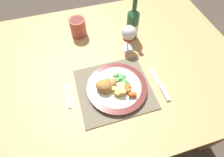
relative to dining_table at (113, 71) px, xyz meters
name	(u,v)px	position (x,y,z in m)	size (l,w,h in m)	color
ground_plane	(112,117)	(0.00, 0.00, -0.65)	(6.00, 6.00, 0.00)	#4C4238
dining_table	(113,71)	(0.00, 0.00, 0.00)	(1.28, 0.96, 0.74)	tan
placemat	(114,88)	(-0.04, -0.15, 0.09)	(0.32, 0.30, 0.01)	gray
dinner_plate	(117,87)	(-0.03, -0.16, 0.10)	(0.26, 0.26, 0.02)	white
breaded_croquettes	(106,85)	(-0.08, -0.15, 0.13)	(0.11, 0.09, 0.05)	#B77F3D
green_beans_pile	(121,78)	(0.00, -0.13, 0.12)	(0.06, 0.07, 0.02)	#4CA84C
glazed_carrots	(128,90)	(0.01, -0.20, 0.12)	(0.06, 0.07, 0.02)	orange
fork	(68,97)	(-0.24, -0.14, 0.09)	(0.02, 0.12, 0.01)	silver
table_knife	(161,86)	(0.16, -0.20, 0.09)	(0.02, 0.19, 0.01)	silver
wine_glass	(129,34)	(0.10, 0.06, 0.19)	(0.07, 0.07, 0.14)	silver
bottle	(133,24)	(0.15, 0.14, 0.17)	(0.06, 0.06, 0.24)	#23562D
roast_potatoes	(120,90)	(-0.02, -0.19, 0.13)	(0.07, 0.06, 0.03)	#E5BC66
drinking_cup	(78,27)	(-0.12, 0.24, 0.14)	(0.08, 0.08, 0.10)	#B24C42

